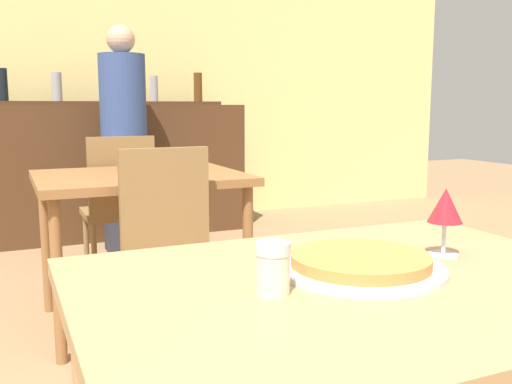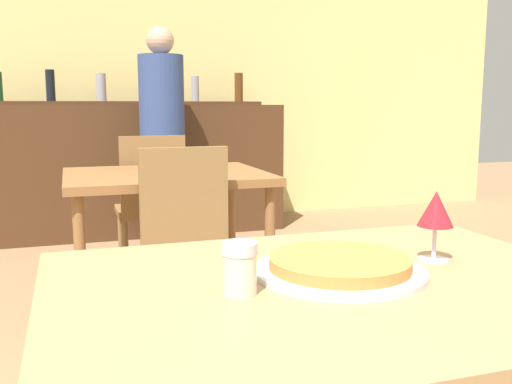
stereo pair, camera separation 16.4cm
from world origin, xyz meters
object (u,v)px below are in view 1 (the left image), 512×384
(chair_far_side_front, at_px, (172,244))
(pizza_tray, at_px, (360,264))
(chair_far_side_back, at_px, (120,202))
(person_standing, at_px, (124,131))
(cheese_shaker, at_px, (273,268))
(wine_glass, at_px, (445,208))

(chair_far_side_front, xyz_separation_m, pizza_tray, (0.06, -1.25, 0.24))
(chair_far_side_front, distance_m, chair_far_side_back, 1.14)
(person_standing, bearing_deg, cheese_shaker, -96.64)
(chair_far_side_front, height_order, chair_far_side_back, same)
(person_standing, bearing_deg, chair_far_side_front, -96.12)
(person_standing, height_order, wine_glass, person_standing)
(person_standing, bearing_deg, chair_far_side_back, -103.33)
(chair_far_side_back, xyz_separation_m, cheese_shaker, (-0.17, -2.45, 0.27))
(chair_far_side_front, relative_size, cheese_shaker, 9.32)
(chair_far_side_back, relative_size, cheese_shaker, 9.32)
(chair_far_side_front, distance_m, wine_glass, 1.30)
(pizza_tray, bearing_deg, person_standing, 87.24)
(pizza_tray, height_order, wine_glass, wine_glass)
(pizza_tray, xyz_separation_m, person_standing, (0.16, 3.33, 0.14))
(chair_far_side_front, distance_m, cheese_shaker, 1.35)
(chair_far_side_back, xyz_separation_m, pizza_tray, (0.06, -2.39, 0.24))
(pizza_tray, distance_m, cheese_shaker, 0.24)
(cheese_shaker, xyz_separation_m, wine_glass, (0.48, 0.09, 0.06))
(cheese_shaker, height_order, wine_glass, wine_glass)
(chair_far_side_front, xyz_separation_m, chair_far_side_back, (-0.00, 1.14, 0.00))
(chair_far_side_front, xyz_separation_m, wine_glass, (0.31, -1.22, 0.33))
(chair_far_side_back, height_order, pizza_tray, chair_far_side_back)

